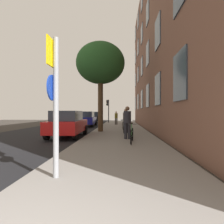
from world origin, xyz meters
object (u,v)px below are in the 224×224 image
object	(u,v)px
bicycle_2	(125,126)
pedestrian_0	(127,120)
pedestrian_1	(126,119)
car_1	(87,119)
pedestrian_2	(116,117)
tree_near	(100,64)
car_2	(95,117)
bicycle_0	(132,135)
traffic_light	(108,107)
car_0	(68,124)
bicycle_1	(125,128)
sign_post	(55,95)

from	to	relation	value
bicycle_2	pedestrian_0	size ratio (longest dim) A/B	0.95
pedestrian_1	car_1	size ratio (longest dim) A/B	0.41
pedestrian_2	pedestrian_1	bearing A→B (deg)	-83.97
tree_near	car_2	xyz separation A→B (m)	(-2.39, 13.56, -4.34)
tree_near	pedestrian_2	size ratio (longest dim) A/B	4.30
bicycle_0	car_1	bearing A→B (deg)	110.80
traffic_light	pedestrian_2	xyz separation A→B (m)	(1.28, -4.46, -1.33)
pedestrian_0	pedestrian_1	distance (m)	3.02
car_2	bicycle_0	bearing A→B (deg)	-76.61
bicycle_2	car_1	xyz separation A→B (m)	(-4.02, 5.46, 0.35)
tree_near	car_1	distance (m)	7.81
tree_near	pedestrian_1	size ratio (longest dim) A/B	4.00
traffic_light	car_2	xyz separation A→B (m)	(-2.10, 1.74, -1.49)
pedestrian_1	car_0	size ratio (longest dim) A/B	0.40
bicycle_1	pedestrian_1	size ratio (longest dim) A/B	1.08
bicycle_0	car_1	distance (m)	11.89
sign_post	pedestrian_1	xyz separation A→B (m)	(1.78, 8.82, -0.84)
pedestrian_0	pedestrian_1	world-z (taller)	pedestrian_0
sign_post	traffic_light	xyz separation A→B (m)	(-0.37, 21.44, 0.43)
traffic_light	bicycle_2	distance (m)	11.52
pedestrian_0	car_2	world-z (taller)	pedestrian_0
car_0	pedestrian_0	bearing A→B (deg)	-21.73
traffic_light	pedestrian_0	bearing A→B (deg)	-82.13
sign_post	pedestrian_2	xyz separation A→B (m)	(0.92, 16.98, -0.90)
pedestrian_2	bicycle_1	bearing A→B (deg)	-85.20
bicycle_2	car_0	world-z (taller)	car_0
sign_post	bicycle_1	distance (m)	8.00
sign_post	tree_near	distance (m)	10.16
bicycle_0	bicycle_1	size ratio (longest dim) A/B	0.96
bicycle_0	pedestrian_0	bearing A→B (deg)	97.73
traffic_light	tree_near	world-z (taller)	tree_near
pedestrian_0	pedestrian_2	xyz separation A→B (m)	(-0.88, 11.18, -0.11)
pedestrian_2	car_2	world-z (taller)	pedestrian_2
pedestrian_0	car_0	size ratio (longest dim) A/B	0.42
bicycle_1	car_2	distance (m)	16.03
sign_post	bicycle_2	distance (m)	10.51
bicycle_0	pedestrian_2	size ratio (longest dim) A/B	1.11
bicycle_1	car_1	xyz separation A→B (m)	(-3.96, 8.03, 0.33)
bicycle_0	bicycle_2	world-z (taller)	bicycle_2
bicycle_0	car_1	size ratio (longest dim) A/B	0.42
sign_post	car_2	xyz separation A→B (m)	(-2.46, 23.17, -1.06)
pedestrian_2	car_2	distance (m)	7.06
traffic_light	bicycle_0	distance (m)	17.08
bicycle_0	pedestrian_1	distance (m)	4.25
sign_post	traffic_light	bearing A→B (deg)	90.98
sign_post	bicycle_1	bearing A→B (deg)	77.55
car_0	car_1	distance (m)	8.48
pedestrian_0	pedestrian_2	bearing A→B (deg)	94.48
pedestrian_1	pedestrian_2	size ratio (longest dim) A/B	1.07
tree_near	sign_post	bearing A→B (deg)	-89.54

